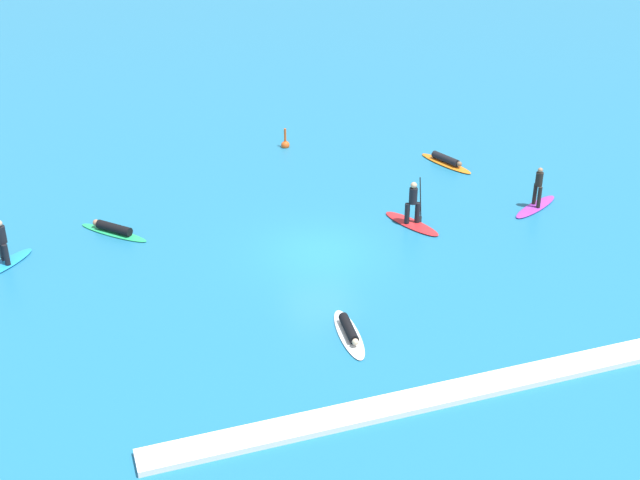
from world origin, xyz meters
name	(u,v)px	position (x,y,z in m)	size (l,w,h in m)	color
ground_plane	(320,252)	(0.00, 0.00, 0.00)	(120.00, 120.00, 0.00)	#1E6B93
surfer_on_red_board	(412,215)	(4.11, 0.96, 0.44)	(1.70, 2.82, 2.02)	red
surfer_on_green_board	(113,230)	(-7.01, 3.96, 0.17)	(2.53, 2.65, 0.42)	#23B266
surfer_on_orange_board	(446,161)	(8.10, 6.03, 0.15)	(1.60, 3.05, 0.43)	orange
surfer_on_purple_board	(537,199)	(9.51, 0.75, 0.40)	(2.80, 1.92, 1.75)	purple
surfer_on_white_board	(349,332)	(-0.89, -5.41, 0.14)	(0.94, 2.87, 0.39)	white
surfer_on_blue_board	(5,252)	(-10.90, 2.74, 0.48)	(2.19, 2.23, 2.12)	#1E8CD1
marker_buoy	(285,144)	(1.80, 10.42, 0.15)	(0.40, 0.40, 1.03)	#E55119
wave_crest	(426,399)	(0.00, -9.13, 0.09)	(15.96, 0.90, 0.18)	white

